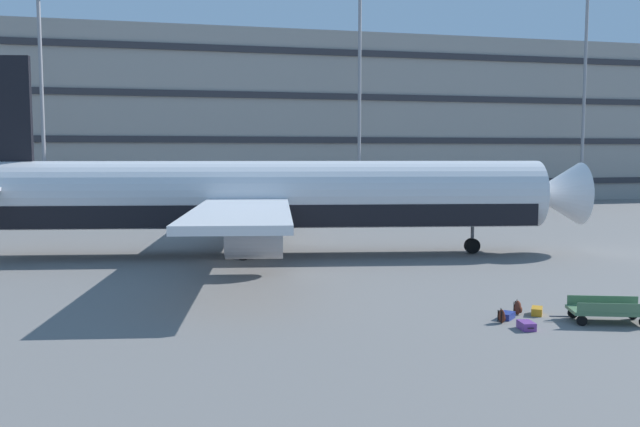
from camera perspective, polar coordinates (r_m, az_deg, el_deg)
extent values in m
plane|color=slate|center=(37.61, -6.79, -3.94)|extent=(600.00, 600.00, 0.00)
cube|color=gray|center=(82.52, -10.49, 7.81)|extent=(167.76, 16.48, 19.64)
cube|color=#2D2D33|center=(74.19, -10.07, 2.43)|extent=(166.08, 0.24, 0.70)
cube|color=#2D2D33|center=(74.12, -10.13, 6.22)|extent=(166.08, 0.24, 0.70)
cube|color=#2D2D33|center=(74.37, -10.20, 10.01)|extent=(166.08, 0.24, 0.70)
cube|color=#2D2D33|center=(74.95, -10.26, 13.75)|extent=(166.08, 0.24, 0.70)
cylinder|color=silver|center=(38.71, -4.60, 1.60)|extent=(32.18, 9.19, 3.89)
cube|color=black|center=(38.79, -4.59, 0.02)|extent=(30.90, 8.90, 1.24)
cone|color=silver|center=(42.04, 19.35, 1.61)|extent=(3.69, 4.16, 3.69)
cube|color=silver|center=(45.15, -23.92, 2.30)|extent=(2.75, 6.05, 0.20)
cube|color=silver|center=(47.39, -5.64, 1.90)|extent=(6.59, 13.98, 0.36)
cube|color=silver|center=(30.13, -6.76, 0.00)|extent=(6.59, 13.98, 0.36)
cylinder|color=#9E9EA3|center=(45.07, -5.09, -0.01)|extent=(3.10, 2.57, 2.14)
cylinder|color=#9E9EA3|center=(32.66, -5.63, -2.00)|extent=(3.10, 2.57, 2.14)
cylinder|color=black|center=(40.68, 12.83, -2.70)|extent=(0.95, 0.50, 0.90)
cylinder|color=slate|center=(40.58, 12.86, -1.59)|extent=(0.20, 0.20, 1.59)
cylinder|color=black|center=(40.70, -6.33, -2.60)|extent=(0.95, 0.50, 0.90)
cylinder|color=slate|center=(40.60, -6.34, -1.49)|extent=(0.20, 0.20, 1.59)
cylinder|color=black|center=(37.43, -6.56, -3.28)|extent=(0.95, 0.50, 0.90)
cylinder|color=slate|center=(37.32, -6.58, -2.08)|extent=(0.20, 0.20, 1.59)
cylinder|color=gray|center=(70.68, -22.59, 8.45)|extent=(0.36, 0.36, 20.85)
cylinder|color=gray|center=(72.92, 3.38, 9.69)|extent=(0.36, 0.36, 23.32)
cylinder|color=gray|center=(84.91, 21.58, 9.16)|extent=(0.36, 0.36, 24.67)
cube|color=orange|center=(26.15, 17.99, -7.91)|extent=(0.70, 0.79, 0.27)
cube|color=black|center=(26.51, 18.03, -7.73)|extent=(0.17, 0.13, 0.02)
cube|color=navy|center=(25.20, 15.61, -8.38)|extent=(0.78, 0.76, 0.24)
cube|color=black|center=(25.53, 15.88, -8.21)|extent=(0.16, 0.18, 0.02)
cube|color=#72388C|center=(23.93, 17.17, -9.10)|extent=(0.52, 0.73, 0.27)
cube|color=black|center=(23.61, 17.53, -9.31)|extent=(0.22, 0.06, 0.02)
ellipsoid|color=#592619|center=(25.96, 16.49, -7.69)|extent=(0.41, 0.40, 0.52)
ellipsoid|color=#592619|center=(25.94, 16.72, -7.88)|extent=(0.24, 0.24, 0.23)
torus|color=black|center=(25.91, 16.42, -7.10)|extent=(0.07, 0.07, 0.08)
cube|color=black|center=(26.07, 16.30, -7.63)|extent=(0.04, 0.04, 0.44)
cube|color=black|center=(25.90, 16.19, -7.71)|extent=(0.04, 0.04, 0.44)
ellipsoid|color=#592619|center=(24.53, 15.21, -8.44)|extent=(0.22, 0.35, 0.49)
ellipsoid|color=#592619|center=(24.60, 15.36, -8.59)|extent=(0.11, 0.24, 0.22)
torus|color=black|center=(24.46, 15.17, -7.87)|extent=(0.02, 0.08, 0.08)
cube|color=black|center=(24.56, 14.93, -8.42)|extent=(0.03, 0.04, 0.42)
cube|color=black|center=(24.42, 15.18, -8.51)|extent=(0.03, 0.04, 0.42)
cube|color=#4C724C|center=(25.80, 23.32, -7.61)|extent=(2.88, 2.06, 0.12)
cylinder|color=#4C4C51|center=(25.39, 19.73, -8.25)|extent=(0.68, 0.27, 0.05)
cube|color=#4C724C|center=(25.19, 23.78, -7.47)|extent=(2.36, 0.82, 0.40)
cube|color=#4C724C|center=(26.34, 22.92, -6.90)|extent=(2.36, 0.82, 0.40)
cylinder|color=black|center=(25.04, 21.42, -8.50)|extent=(0.37, 0.21, 0.36)
cylinder|color=black|center=(26.07, 20.73, -7.94)|extent=(0.37, 0.21, 0.36)
cylinder|color=black|center=(26.70, 25.07, -7.78)|extent=(0.37, 0.21, 0.36)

